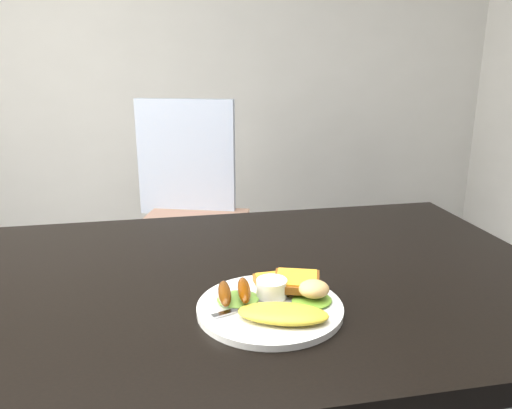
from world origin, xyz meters
TOP-DOWN VIEW (x-y plane):
  - room_back_panel at (0.00, 2.25)m, footprint 4.00×0.04m
  - dining_table at (0.00, 0.00)m, footprint 1.20×0.80m
  - dining_chair at (-0.05, 1.18)m, footprint 0.57×0.57m
  - person at (0.28, 0.61)m, footprint 0.71×0.60m
  - plate at (-0.01, -0.15)m, footprint 0.24×0.24m
  - lettuce_left at (-0.06, -0.13)m, footprint 0.08×0.07m
  - lettuce_right at (0.06, -0.16)m, footprint 0.09×0.08m
  - omelette at (0.00, -0.20)m, footprint 0.16×0.11m
  - sausage_a at (-0.08, -0.14)m, footprint 0.03×0.09m
  - sausage_b at (-0.05, -0.13)m, footprint 0.03×0.09m
  - ramekin at (0.00, -0.13)m, footprint 0.06×0.06m
  - toast_a at (0.02, -0.09)m, footprint 0.08×0.08m
  - toast_b at (0.05, -0.11)m, footprint 0.10×0.10m
  - potato_salad at (0.07, -0.16)m, footprint 0.06×0.05m
  - fork at (-0.04, -0.15)m, footprint 0.14×0.06m

SIDE VIEW (x-z plane):
  - dining_chair at x=-0.05m, z-range 0.42..0.48m
  - dining_table at x=0.00m, z-range 0.71..0.75m
  - plate at x=-0.01m, z-range 0.75..0.76m
  - fork at x=-0.04m, z-range 0.76..0.77m
  - lettuce_right at x=0.06m, z-range 0.76..0.77m
  - lettuce_left at x=-0.06m, z-range 0.76..0.77m
  - toast_a at x=0.02m, z-range 0.76..0.77m
  - omelette at x=0.00m, z-range 0.76..0.78m
  - ramekin at x=0.00m, z-range 0.76..0.79m
  - toast_b at x=0.05m, z-range 0.77..0.79m
  - sausage_a at x=-0.08m, z-range 0.77..0.79m
  - sausage_b at x=-0.05m, z-range 0.77..0.79m
  - potato_salad at x=0.07m, z-range 0.77..0.80m
  - person at x=0.28m, z-range 0.00..1.68m
  - room_back_panel at x=0.00m, z-range 0.00..2.70m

